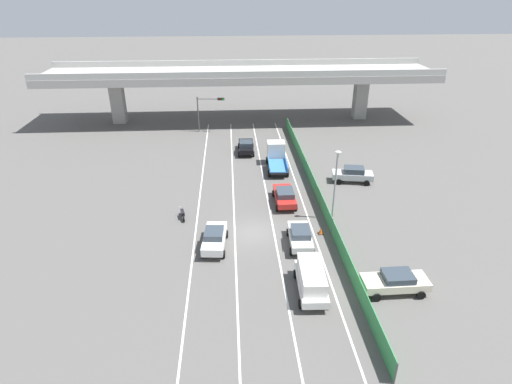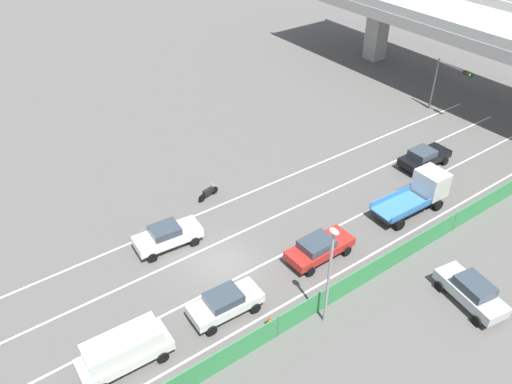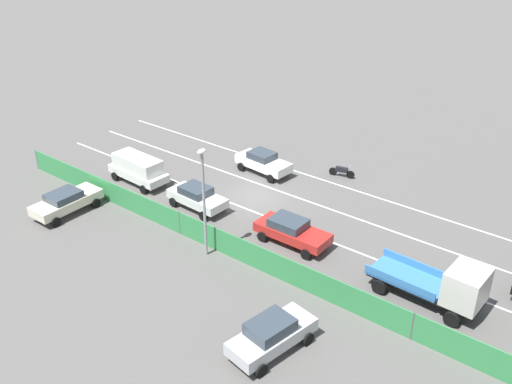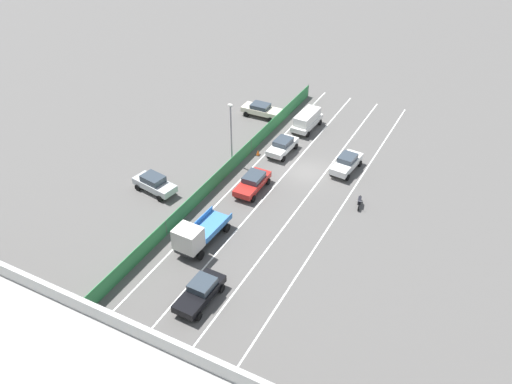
% 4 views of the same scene
% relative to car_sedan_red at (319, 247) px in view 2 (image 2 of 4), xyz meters
% --- Properties ---
extents(ground_plane, '(300.00, 300.00, 0.00)m').
position_rel_car_sedan_red_xyz_m(ground_plane, '(-3.29, -5.20, -0.88)').
color(ground_plane, '#565451').
extents(lane_line_left_edge, '(0.14, 49.67, 0.01)m').
position_rel_car_sedan_red_xyz_m(lane_line_left_edge, '(-8.44, 1.64, -0.87)').
color(lane_line_left_edge, silver).
rests_on(lane_line_left_edge, ground).
extents(lane_line_mid_left, '(0.14, 49.67, 0.01)m').
position_rel_car_sedan_red_xyz_m(lane_line_mid_left, '(-5.01, 1.64, -0.87)').
color(lane_line_mid_left, silver).
rests_on(lane_line_mid_left, ground).
extents(lane_line_mid_right, '(0.14, 49.67, 0.01)m').
position_rel_car_sedan_red_xyz_m(lane_line_mid_right, '(-1.58, 1.64, -0.87)').
color(lane_line_mid_right, silver).
rests_on(lane_line_mid_right, ground).
extents(lane_line_right_edge, '(0.14, 49.67, 0.01)m').
position_rel_car_sedan_red_xyz_m(lane_line_right_edge, '(1.85, 1.64, -0.87)').
color(lane_line_right_edge, silver).
rests_on(lane_line_right_edge, ground).
extents(green_fence, '(0.10, 45.77, 1.53)m').
position_rel_car_sedan_red_xyz_m(green_fence, '(3.37, 1.64, -0.11)').
color(green_fence, '#338447').
rests_on(green_fence, ground).
extents(car_sedan_red, '(2.07, 4.61, 1.57)m').
position_rel_car_sedan_red_xyz_m(car_sedan_red, '(0.00, 0.00, 0.00)').
color(car_sedan_red, red).
rests_on(car_sedan_red, ground).
extents(car_van_white, '(2.20, 4.83, 2.03)m').
position_rel_car_sedan_red_xyz_m(car_van_white, '(0.19, -13.35, 0.29)').
color(car_van_white, silver).
rests_on(car_van_white, ground).
extents(car_sedan_black, '(2.12, 4.58, 1.59)m').
position_rel_car_sedan_red_xyz_m(car_sedan_black, '(-3.19, 14.19, -0.00)').
color(car_sedan_black, black).
rests_on(car_sedan_black, ground).
extents(car_hatchback_white, '(2.10, 4.29, 1.58)m').
position_rel_car_sedan_red_xyz_m(car_hatchback_white, '(0.37, -7.38, 0.00)').
color(car_hatchback_white, silver).
rests_on(car_hatchback_white, ground).
extents(car_sedan_white, '(2.23, 4.51, 1.66)m').
position_rel_car_sedan_red_xyz_m(car_sedan_white, '(-6.69, -7.27, 0.03)').
color(car_sedan_white, white).
rests_on(car_sedan_white, ground).
extents(flatbed_truck_blue, '(2.51, 5.88, 2.67)m').
position_rel_car_sedan_red_xyz_m(flatbed_truck_blue, '(0.22, 9.58, 0.49)').
color(flatbed_truck_blue, black).
rests_on(flatbed_truck_blue, ground).
extents(motorcycle, '(0.69, 1.92, 0.93)m').
position_rel_car_sedan_red_xyz_m(motorcycle, '(-9.75, -2.26, -0.42)').
color(motorcycle, black).
rests_on(motorcycle, ground).
extents(parked_wagon_silver, '(4.56, 2.50, 1.73)m').
position_rel_car_sedan_red_xyz_m(parked_wagon_silver, '(8.02, 4.53, 0.07)').
color(parked_wagon_silver, '#B2B5B7').
rests_on(parked_wagon_silver, ground).
extents(traffic_light, '(3.94, 0.65, 5.10)m').
position_rel_car_sedan_red_xyz_m(traffic_light, '(-8.24, 23.00, 2.79)').
color(traffic_light, '#47474C').
rests_on(traffic_light, ground).
extents(street_lamp, '(0.60, 0.36, 6.66)m').
position_rel_car_sedan_red_xyz_m(street_lamp, '(4.06, -3.17, 3.20)').
color(street_lamp, gray).
rests_on(street_lamp, ground).
extents(traffic_cone, '(0.47, 0.47, 0.64)m').
position_rel_car_sedan_red_xyz_m(traffic_cone, '(2.44, -5.79, -0.58)').
color(traffic_cone, orange).
rests_on(traffic_cone, ground).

